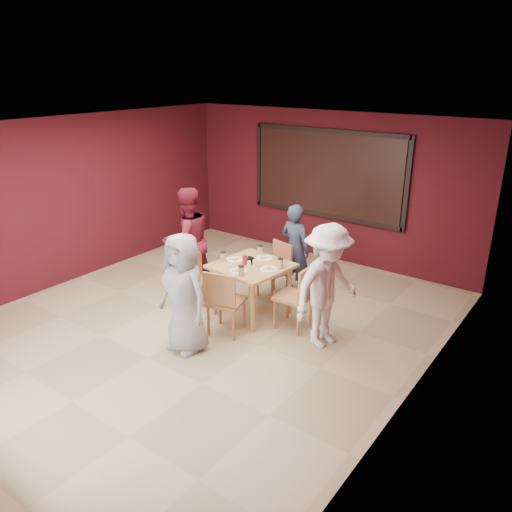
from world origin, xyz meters
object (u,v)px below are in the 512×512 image
Objects in this scene: chair_left at (203,275)px; diner_left at (187,241)px; dining_table at (251,271)px; diner_front at (184,293)px; diner_right at (327,286)px; chair_back at (277,266)px; chair_right at (298,294)px; diner_back at (295,249)px; chair_front at (223,299)px.

chair_left is 0.46× the size of diner_left.
diner_front is (-0.09, -1.32, 0.11)m from dining_table.
diner_front is 1.86m from diner_right.
chair_back is 1.15m from chair_right.
diner_right reaches higher than chair_right.
diner_back is 1.76m from diner_left.
chair_front is 0.57× the size of diner_right.
chair_right is 2.16m from diner_left.
diner_front is at bearing 60.31° from diner_left.
chair_back is at bearing 69.91° from diner_back.
diner_front is at bearing 143.31° from diner_right.
dining_table is at bearing 97.73° from diner_right.
diner_front is (0.77, -1.20, 0.35)m from chair_left.
chair_front is 1.83m from diner_back.
chair_left is 1.55m from diner_back.
chair_back is 1.50m from diner_left.
chair_front is 1.20× the size of chair_left.
diner_back is at bearing 91.59° from diner_front.
dining_table is 0.79m from chair_back.
diner_back is (0.18, 2.39, -0.06)m from diner_front.
diner_left reaches higher than chair_right.
chair_front is at bearing 129.47° from diner_right.
chair_front is 1.00× the size of chair_right.
diner_back reaches higher than chair_left.
diner_back is at bearing 51.49° from chair_left.
chair_right is at bearing -40.46° from chair_back.
chair_back is at bearing 139.54° from chair_right.
chair_right is 0.55× the size of diner_left.
diner_left is (-1.41, -1.04, 0.13)m from diner_back.
chair_back is 0.92× the size of chair_right.
chair_left is (-0.80, -0.88, -0.05)m from chair_back.
diner_right is (1.24, -1.19, 0.10)m from diner_back.
chair_left is at bearing -132.03° from chair_back.
diner_left is 1.04× the size of diner_right.
diner_front is 1.08× the size of diner_back.
diner_front is 1.83m from diner_left.
chair_front is 0.55× the size of diner_left.
diner_left is at bearing 178.57° from dining_table.
dining_table is 1.39× the size of chair_left.
chair_left is 0.83× the size of chair_right.
chair_right is 0.64× the size of diner_back.
dining_table is at bearing 92.01° from diner_front.
diner_back is at bearing 63.89° from chair_back.
dining_table is 0.69× the size of diner_front.
chair_back is 2.11m from diner_front.
chair_left is 2.22m from diner_right.
diner_front is 0.95× the size of diner_right.
chair_back is at bearing 94.63° from dining_table.
diner_right is at bearing 46.08° from diner_front.
diner_back is 1.72m from diner_right.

